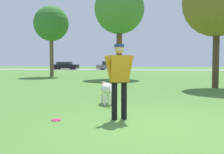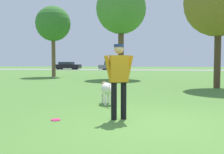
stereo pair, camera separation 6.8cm
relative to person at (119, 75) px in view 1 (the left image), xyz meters
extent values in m
plane|color=#4C7A33|center=(0.76, -0.40, -1.01)|extent=(120.00, 120.00, 0.00)
cube|color=gray|center=(0.76, 34.96, -1.00)|extent=(120.00, 6.00, 0.01)
cylinder|color=black|center=(0.11, 0.04, -0.58)|extent=(0.17, 0.17, 0.85)
cylinder|color=black|center=(-0.11, -0.04, -0.58)|extent=(0.17, 0.17, 0.85)
cube|color=#C68419|center=(0.00, 0.00, 0.14)|extent=(0.46, 0.35, 0.60)
cylinder|color=#C68419|center=(0.22, 0.08, 0.14)|extent=(0.23, 0.16, 0.61)
cylinder|color=#C68419|center=(-0.22, -0.08, 0.14)|extent=(0.23, 0.16, 0.61)
sphere|color=tan|center=(0.00, 0.00, 0.59)|extent=(0.27, 0.27, 0.21)
cylinder|color=navy|center=(0.00, 0.00, 0.66)|extent=(0.29, 0.29, 0.06)
ellipsoid|color=silver|center=(-0.61, 2.04, -0.52)|extent=(0.58, 0.74, 0.35)
ellipsoid|color=tan|center=(-0.68, 2.20, -0.58)|extent=(0.30, 0.28, 0.19)
sphere|color=tan|center=(-0.76, 2.39, -0.42)|extent=(0.23, 0.23, 0.18)
cylinder|color=silver|center=(-0.78, 2.18, -0.85)|extent=(0.09, 0.09, 0.31)
cylinder|color=silver|center=(-0.60, 2.26, -0.85)|extent=(0.09, 0.09, 0.31)
cylinder|color=silver|center=(-0.62, 1.81, -0.85)|extent=(0.09, 0.09, 0.31)
cylinder|color=silver|center=(-0.44, 1.89, -0.85)|extent=(0.09, 0.09, 0.31)
cylinder|color=silver|center=(-0.44, 1.63, -0.47)|extent=(0.15, 0.27, 0.24)
cylinder|color=#E52366|center=(-1.38, -0.30, -1.00)|extent=(0.21, 0.21, 0.02)
torus|color=#E52366|center=(-1.38, -0.30, -1.00)|extent=(0.22, 0.22, 0.02)
cylinder|color=brown|center=(-7.64, 15.94, 0.72)|extent=(0.33, 0.33, 3.45)
sphere|color=#38752D|center=(-7.64, 15.94, 3.57)|extent=(3.00, 3.00, 3.00)
cylinder|color=brown|center=(-1.57, 14.29, 0.94)|extent=(0.44, 0.44, 3.89)
sphere|color=#4C8938|center=(-1.57, 14.29, 4.32)|extent=(3.82, 3.82, 3.82)
cylinder|color=#4C3826|center=(3.97, 7.76, 0.48)|extent=(0.32, 0.32, 2.96)
sphere|color=olive|center=(3.97, 7.76, 3.22)|extent=(3.38, 3.38, 3.38)
cube|color=black|center=(-12.76, 35.36, -0.49)|extent=(4.41, 1.88, 0.62)
cube|color=#232D38|center=(-12.89, 35.36, 0.04)|extent=(2.31, 1.56, 0.42)
cylinder|color=black|center=(-11.43, 36.03, -0.71)|extent=(0.60, 0.22, 0.59)
cylinder|color=black|center=(-11.49, 34.57, -0.71)|extent=(0.60, 0.22, 0.59)
cylinder|color=black|center=(-14.03, 36.14, -0.71)|extent=(0.60, 0.22, 0.59)
cylinder|color=black|center=(-14.09, 34.68, -0.71)|extent=(0.60, 0.22, 0.59)
cube|color=slate|center=(-5.10, 34.79, -0.51)|extent=(4.46, 1.82, 0.60)
cube|color=#232D38|center=(-5.23, 34.79, 0.06)|extent=(2.33, 1.55, 0.55)
cylinder|color=black|center=(-3.77, 35.57, -0.72)|extent=(0.56, 0.20, 0.56)
cylinder|color=black|center=(-3.76, 34.02, -0.72)|extent=(0.56, 0.20, 0.56)
cylinder|color=black|center=(-6.44, 35.55, -0.72)|extent=(0.56, 0.20, 0.56)
cylinder|color=black|center=(-6.43, 34.01, -0.72)|extent=(0.56, 0.20, 0.56)
camera|label=1|loc=(0.64, -5.84, 0.31)|focal=42.00mm
camera|label=2|loc=(0.71, -5.83, 0.31)|focal=42.00mm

